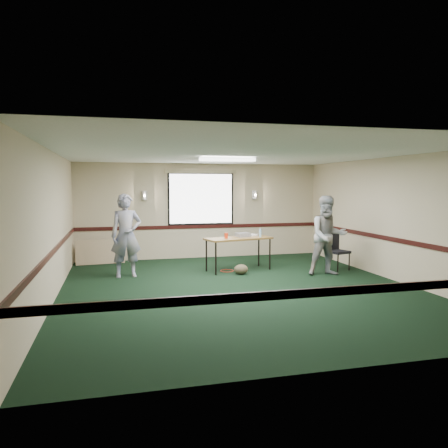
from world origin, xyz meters
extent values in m
plane|color=black|center=(0.00, 0.00, 0.00)|extent=(8.00, 8.00, 0.00)
plane|color=#C9B891|center=(0.00, 4.00, 1.35)|extent=(7.00, 0.00, 7.00)
plane|color=#C9B891|center=(0.00, -4.00, 1.35)|extent=(7.00, 0.00, 7.00)
plane|color=#C9B891|center=(-3.50, 0.00, 1.35)|extent=(0.00, 8.00, 8.00)
plane|color=#C9B891|center=(3.50, 0.00, 1.35)|extent=(0.00, 8.00, 8.00)
plane|color=white|center=(0.00, 0.00, 2.70)|extent=(8.00, 8.00, 0.00)
cube|color=black|center=(0.00, 3.98, 0.90)|extent=(7.00, 0.03, 0.10)
cube|color=black|center=(0.00, -3.98, 0.90)|extent=(7.00, 0.03, 0.10)
cube|color=black|center=(-3.48, 0.00, 0.90)|extent=(0.03, 8.00, 0.10)
cube|color=black|center=(3.48, 0.00, 0.90)|extent=(0.03, 8.00, 0.10)
cube|color=black|center=(0.00, 3.98, 1.70)|extent=(1.90, 0.01, 1.50)
cube|color=white|center=(0.00, 3.97, 1.70)|extent=(1.80, 0.02, 1.40)
cube|color=tan|center=(0.00, 3.97, 2.47)|extent=(2.05, 0.08, 0.10)
cylinder|color=silver|center=(-1.60, 3.94, 1.80)|extent=(0.16, 0.16, 0.25)
cylinder|color=silver|center=(1.60, 3.94, 1.80)|extent=(0.16, 0.16, 0.25)
cube|color=white|center=(0.00, 1.00, 2.64)|extent=(1.20, 0.32, 0.08)
cube|color=brown|center=(0.51, 1.86, 0.79)|extent=(1.72, 1.00, 0.04)
cylinder|color=black|center=(-0.16, 1.44, 0.38)|extent=(0.04, 0.04, 0.77)
cylinder|color=black|center=(1.29, 1.77, 0.38)|extent=(0.04, 0.04, 0.77)
cylinder|color=black|center=(-0.28, 1.94, 0.38)|extent=(0.04, 0.04, 0.77)
cylinder|color=black|center=(1.17, 2.28, 0.38)|extent=(0.04, 0.04, 0.77)
cube|color=gray|center=(0.65, 1.97, 0.86)|extent=(0.36, 0.32, 0.10)
cube|color=silver|center=(0.96, 2.10, 0.83)|extent=(0.24, 0.22, 0.05)
cylinder|color=red|center=(0.18, 1.79, 0.87)|extent=(0.09, 0.09, 0.13)
cylinder|color=#7EB0CE|center=(1.07, 1.88, 0.91)|extent=(0.06, 0.06, 0.20)
ellipsoid|color=#483D29|center=(0.43, 1.38, 0.12)|extent=(0.39, 0.33, 0.24)
torus|color=red|center=(0.21, 1.84, 0.01)|extent=(0.35, 0.35, 0.02)
cube|color=tan|center=(-2.80, 3.60, 0.32)|extent=(1.27, 0.33, 0.64)
cube|color=black|center=(2.91, 1.33, 0.45)|extent=(0.55, 0.55, 0.06)
cube|color=black|center=(2.85, 1.54, 0.69)|extent=(0.44, 0.17, 0.45)
cylinder|color=black|center=(2.78, 1.10, 0.21)|extent=(0.03, 0.03, 0.42)
cylinder|color=black|center=(3.14, 1.20, 0.21)|extent=(0.03, 0.03, 0.42)
cylinder|color=black|center=(2.68, 1.46, 0.21)|extent=(0.03, 0.03, 0.42)
cylinder|color=black|center=(3.04, 1.56, 0.21)|extent=(0.03, 0.03, 0.42)
imported|color=#3B4982|center=(-2.17, 1.77, 0.94)|extent=(0.73, 0.51, 1.89)
imported|color=#7599B7|center=(2.35, 0.82, 0.92)|extent=(0.98, 0.81, 1.84)
camera|label=1|loc=(-2.43, -8.28, 2.06)|focal=35.00mm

